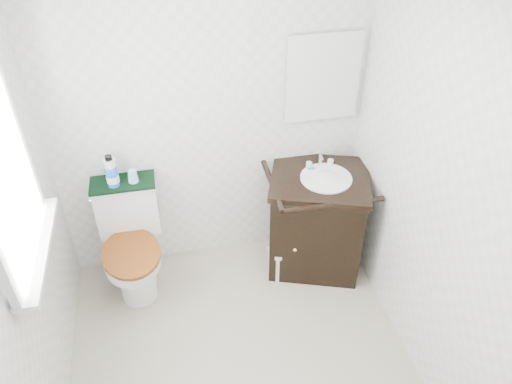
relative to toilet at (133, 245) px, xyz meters
name	(u,v)px	position (x,y,z in m)	size (l,w,h in m)	color
floor	(244,374)	(0.64, -0.97, -0.37)	(2.40, 2.40, 0.00)	#A59B85
wall_back	(209,120)	(0.64, 0.23, 0.83)	(2.40, 2.40, 0.00)	silver
wall_left	(7,269)	(-0.46, -0.97, 0.83)	(2.40, 2.40, 0.00)	silver
wall_right	(443,207)	(1.74, -0.97, 0.83)	(2.40, 2.40, 0.00)	silver
window	(1,176)	(-0.43, -0.72, 1.18)	(0.02, 0.70, 0.90)	white
mirror	(323,78)	(1.43, 0.21, 1.08)	(0.50, 0.02, 0.60)	silver
toilet	(133,245)	(0.00, 0.00, 0.00)	(0.45, 0.65, 0.83)	white
vanity	(317,219)	(1.38, -0.06, 0.07)	(0.86, 0.79, 0.92)	black
trash_bin	(282,261)	(1.09, -0.17, -0.23)	(0.22, 0.19, 0.27)	white
towel	(122,183)	(0.00, 0.12, 0.48)	(0.44, 0.22, 0.02)	black
mouthwash_bottle	(111,172)	(-0.05, 0.09, 0.60)	(0.08, 0.08, 0.24)	blue
cup	(133,176)	(0.08, 0.11, 0.53)	(0.07, 0.07, 0.09)	#93CBF1
soap_bar	(312,169)	(1.34, 0.04, 0.47)	(0.07, 0.05, 0.02)	teal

